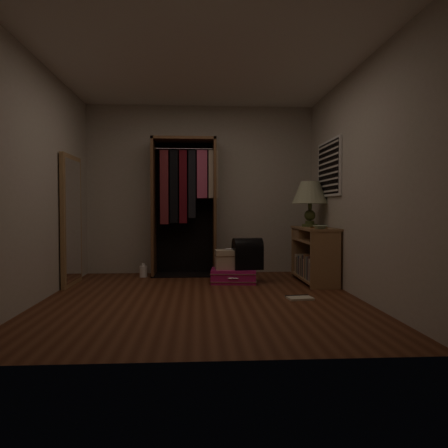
{
  "coord_description": "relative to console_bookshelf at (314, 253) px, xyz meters",
  "views": [
    {
      "loc": [
        -0.05,
        -4.83,
        1.0
      ],
      "look_at": [
        0.3,
        0.95,
        0.8
      ],
      "focal_mm": 35.0,
      "sensor_mm": 36.0,
      "label": 1
    }
  ],
  "objects": [
    {
      "name": "ground",
      "position": [
        -1.54,
        -1.03,
        -0.39
      ],
      "size": [
        4.0,
        4.0,
        0.0
      ],
      "primitive_type": "plane",
      "color": "#542918",
      "rests_on": "ground"
    },
    {
      "name": "room_walls",
      "position": [
        -1.46,
        -0.99,
        1.11
      ],
      "size": [
        3.52,
        4.02,
        2.6
      ],
      "color": "#BCB5A8",
      "rests_on": "ground"
    },
    {
      "name": "console_bookshelf",
      "position": [
        0.0,
        0.0,
        0.0
      ],
      "size": [
        0.42,
        1.12,
        0.75
      ],
      "color": "#986F49",
      "rests_on": "ground"
    },
    {
      "name": "open_wardrobe",
      "position": [
        -1.76,
        0.74,
        0.82
      ],
      "size": [
        0.98,
        0.5,
        2.05
      ],
      "color": "brown",
      "rests_on": "ground"
    },
    {
      "name": "floor_mirror",
      "position": [
        -3.24,
        -0.03,
        0.46
      ],
      "size": [
        0.06,
        0.8,
        1.7
      ],
      "color": "#9F794D",
      "rests_on": "ground"
    },
    {
      "name": "pink_suitcase",
      "position": [
        -1.1,
        -0.0,
        -0.3
      ],
      "size": [
        0.65,
        0.49,
        0.19
      ],
      "rotation": [
        0.0,
        0.0,
        -0.09
      ],
      "color": "#C5186F",
      "rests_on": "ground"
    },
    {
      "name": "train_case",
      "position": [
        -1.16,
        -0.0,
        -0.07
      ],
      "size": [
        0.4,
        0.28,
        0.28
      ],
      "rotation": [
        0.0,
        0.0,
        0.04
      ],
      "color": "#BDAC90",
      "rests_on": "pink_suitcase"
    },
    {
      "name": "black_bag",
      "position": [
        -0.91,
        -0.02,
        0.01
      ],
      "size": [
        0.42,
        0.3,
        0.42
      ],
      "rotation": [
        0.0,
        0.0,
        0.13
      ],
      "color": "black",
      "rests_on": "pink_suitcase"
    },
    {
      "name": "table_lamp",
      "position": [
        0.0,
        0.24,
        0.82
      ],
      "size": [
        0.6,
        0.6,
        0.64
      ],
      "rotation": [
        0.0,
        0.0,
        -0.21
      ],
      "color": "#3E4D25",
      "rests_on": "console_bookshelf"
    },
    {
      "name": "brass_tray",
      "position": [
        0.0,
        -0.23,
        0.36
      ],
      "size": [
        0.29,
        0.29,
        0.01
      ],
      "rotation": [
        0.0,
        0.0,
        0.29
      ],
      "color": "#AA7741",
      "rests_on": "console_bookshelf"
    },
    {
      "name": "ceramic_bowl",
      "position": [
        -0.05,
        -0.46,
        0.38
      ],
      "size": [
        0.19,
        0.19,
        0.04
      ],
      "primitive_type": "imported",
      "rotation": [
        0.0,
        0.0,
        0.05
      ],
      "color": "#B7DAB5",
      "rests_on": "console_bookshelf"
    },
    {
      "name": "white_jug",
      "position": [
        -2.38,
        0.57,
        -0.31
      ],
      "size": [
        0.13,
        0.13,
        0.2
      ],
      "rotation": [
        0.0,
        0.0,
        0.16
      ],
      "color": "white",
      "rests_on": "ground"
    },
    {
      "name": "floor_book",
      "position": [
        -0.46,
        -1.09,
        -0.38
      ],
      "size": [
        0.3,
        0.25,
        0.03
      ],
      "rotation": [
        0.0,
        0.0,
        0.13
      ],
      "color": "beige",
      "rests_on": "ground"
    }
  ]
}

